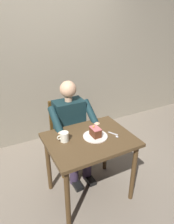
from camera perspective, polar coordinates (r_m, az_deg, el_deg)
ground_plane at (r=2.62m, az=0.68°, el=-21.23°), size 14.00×14.00×0.00m
cafe_rear_panel at (r=3.19m, az=-12.38°, el=17.72°), size 6.40×0.12×3.00m
dining_table at (r=2.19m, az=0.77°, el=-9.67°), size 0.88×0.68×0.76m
chair at (r=2.75m, az=-5.49°, el=-5.12°), size 0.42×0.42×0.92m
seated_person at (r=2.54m, az=-4.08°, el=-4.53°), size 0.53×0.58×1.22m
dessert_plate at (r=2.15m, az=2.29°, el=-6.66°), size 0.25×0.25×0.01m
cake_slice at (r=2.13m, az=2.31°, el=-5.46°), size 0.08×0.12×0.11m
coffee_cup at (r=2.08m, az=-6.27°, el=-6.71°), size 0.12×0.09×0.10m
dessert_spoon at (r=2.19m, az=7.74°, el=-6.31°), size 0.06×0.14×0.01m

